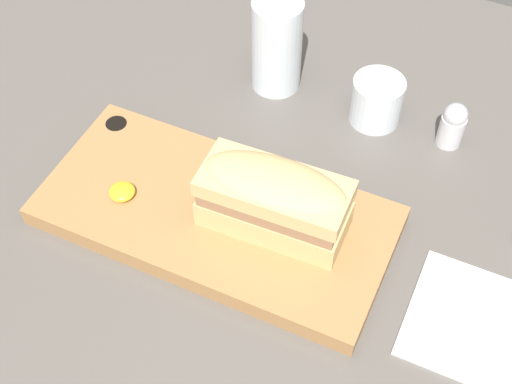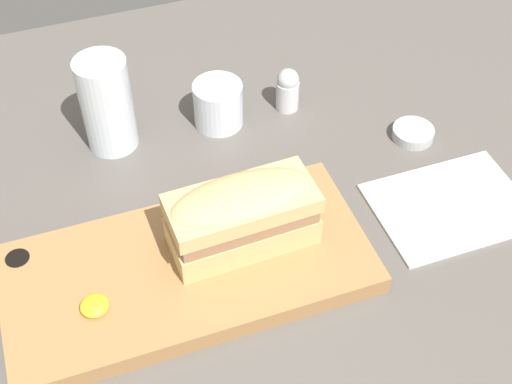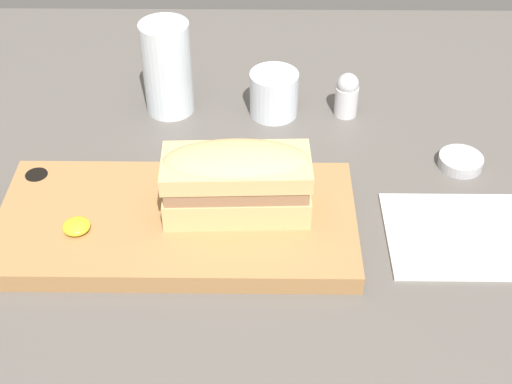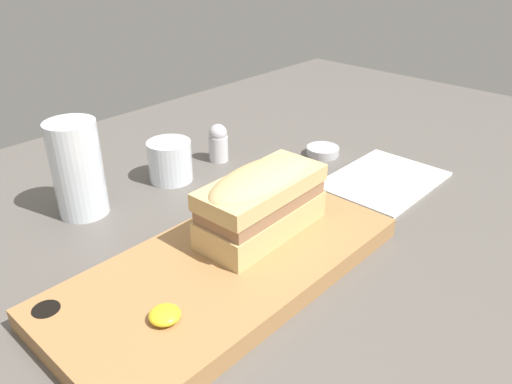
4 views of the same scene
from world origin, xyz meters
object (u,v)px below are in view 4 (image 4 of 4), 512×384
serving_board (227,268)px  napkin (384,180)px  condiment_dish (323,151)px  water_glass (79,175)px  sandwich (264,199)px  salt_shaker (218,142)px  wine_glass (170,163)px

serving_board → napkin: size_ratio=2.18×
serving_board → condiment_dish: bearing=19.2°
water_glass → condiment_dish: size_ratio=2.36×
serving_board → sandwich: (6.73, 0.59, 5.61)cm
sandwich → water_glass: (-9.89, 23.52, -1.22)cm
napkin → salt_shaker: (-11.61, 23.89, 2.93)cm
sandwich → salt_shaker: bearing=58.1°
serving_board → sandwich: bearing=5.0°
sandwich → wine_glass: 23.44cm
water_glass → salt_shaker: water_glass is taller
serving_board → salt_shaker: bearing=48.1°
water_glass → salt_shaker: 24.06cm
serving_board → wine_glass: bearing=64.7°
serving_board → salt_shaker: 31.15cm
sandwich → salt_shaker: size_ratio=2.58×
sandwich → napkin: sandwich is taller
serving_board → wine_glass: 25.81cm
serving_board → condiment_dish: 36.07cm
sandwich → napkin: 26.51cm
napkin → condiment_dish: 12.72cm
serving_board → wine_glass: (10.99, 23.29, 1.64)cm
serving_board → wine_glass: wine_glass is taller
wine_glass → salt_shaker: 9.78cm
wine_glass → sandwich: bearing=-100.6°
condiment_dish → serving_board: bearing=-160.8°
condiment_dish → salt_shaker: bearing=139.7°
water_glass → napkin: 43.68cm
serving_board → napkin: serving_board is taller
sandwich → napkin: bearing=-3.0°
serving_board → napkin: bearing=-1.3°
napkin → condiment_dish: condiment_dish is taller
napkin → wine_glass: bearing=131.7°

